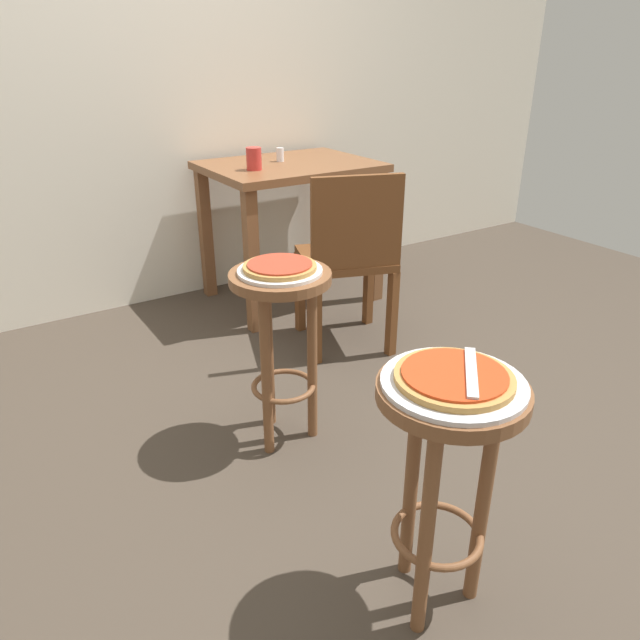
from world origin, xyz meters
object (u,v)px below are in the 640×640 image
Objects in this scene: pizza_foreground at (454,377)px; serving_plate_foreground at (453,383)px; dining_table at (290,189)px; pizza_server_knife at (471,372)px; wooden_chair at (349,256)px; stool_middle at (281,322)px; cup_near_edge at (254,159)px; stool_foreground at (446,452)px; condiment_shaker at (280,155)px; serving_plate_middle at (280,271)px; pizza_middle at (280,266)px.

serving_plate_foreground is at bearing 0.00° from pizza_foreground.
dining_table is 2.14m from pizza_server_knife.
pizza_server_knife is at bearing -114.81° from wooden_chair.
pizza_foreground is 0.86m from stool_middle.
pizza_server_knife is (-0.61, -1.31, 0.22)m from wooden_chair.
dining_table is 0.32m from cup_near_edge.
dining_table is at bearing 69.70° from pizza_foreground.
serving_plate_foreground is 1.22× the size of pizza_foreground.
dining_table is (0.74, 2.00, 0.16)m from stool_foreground.
wooden_chair is (-0.08, -0.76, -0.34)m from condiment_shaker.
serving_plate_foreground is 4.53× the size of condiment_shaker.
serving_plate_foreground is 0.83m from serving_plate_middle.
stool_middle is 1.44m from condiment_shaker.
serving_plate_foreground is at bearing -104.04° from stool_foreground.
serving_plate_foreground is at bearing -91.91° from serving_plate_middle.
pizza_middle is (0.03, 0.83, 0.00)m from pizza_foreground.
condiment_shaker is (0.69, 1.22, 0.13)m from pizza_middle.
pizza_server_knife reaches higher than serving_plate_middle.
condiment_shaker is 2.19m from pizza_server_knife.
wooden_chair is at bearing 37.14° from stool_middle.
serving_plate_foreground is at bearing 100.30° from pizza_server_knife.
stool_middle is 0.77× the size of wooden_chair.
condiment_shaker is at bearing 60.59° from stool_middle.
dining_table is 8.01× the size of cup_near_edge.
cup_near_edge is (0.46, 1.08, 0.16)m from serving_plate_middle.
cup_near_edge is 0.50× the size of pizza_server_knife.
pizza_middle is 0.85m from pizza_server_knife.
condiment_shaker is 0.08× the size of wooden_chair.
pizza_foreground is 0.83m from pizza_middle.
pizza_middle is at bearing 44.14° from pizza_server_knife.
cup_near_edge is at bearing 75.62° from pizza_foreground.
serving_plate_middle is (0.03, 0.83, 0.00)m from serving_plate_foreground.
pizza_foreground is 2.18m from condiment_shaker.
condiment_shaker is (0.69, 1.22, 0.14)m from serving_plate_middle.
wooden_chair is (-0.10, -0.70, -0.16)m from dining_table.
wooden_chair reaches higher than serving_plate_foreground.
stool_foreground is 5.96× the size of cup_near_edge.
pizza_foreground is at bearing -109.22° from condiment_shaker.
wooden_chair is (0.61, 0.46, -0.01)m from stool_middle.
serving_plate_middle is 0.32× the size of dining_table.
condiment_shaker is at bearing 25.69° from pizza_server_knife.
pizza_foreground is at bearing -91.91° from serving_plate_middle.
pizza_middle is at bearing 90.00° from serving_plate_middle.
pizza_foreground is (0.00, 0.00, 0.02)m from serving_plate_foreground.
dining_table reaches higher than stool_middle.
wooden_chair reaches higher than stool_middle.
condiment_shaker is 0.83m from wooden_chair.
condiment_shaker is at bearing 60.59° from pizza_middle.
wooden_chair is at bearing 37.14° from serving_plate_middle.
cup_near_edge is at bearing 75.62° from serving_plate_foreground.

